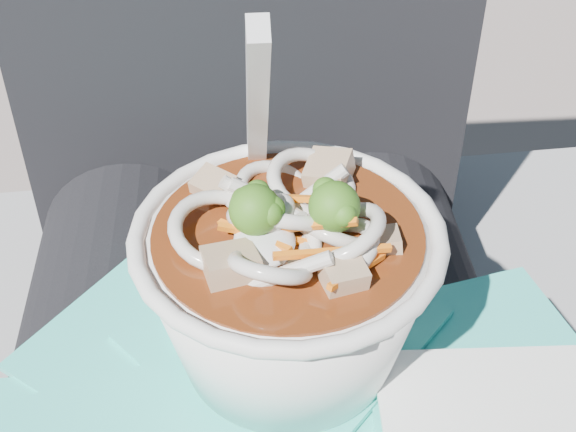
{
  "coord_description": "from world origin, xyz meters",
  "views": [
    {
      "loc": [
        -0.01,
        -0.28,
        0.96
      ],
      "look_at": [
        0.01,
        0.02,
        0.71
      ],
      "focal_mm": 50.0,
      "sensor_mm": 36.0,
      "label": 1
    }
  ],
  "objects": [
    {
      "name": "person_body",
      "position": [
        0.0,
        0.09,
        0.55
      ],
      "size": [
        0.34,
        0.94,
        0.99
      ],
      "color": "black",
      "rests_on": "ground"
    },
    {
      "name": "plastic_bag",
      "position": [
        0.0,
        -0.0,
        0.6
      ],
      "size": [
        0.37,
        0.32,
        0.02
      ],
      "color": "#31CDBC",
      "rests_on": "lap"
    },
    {
      "name": "udon_bowl",
      "position": [
        0.01,
        0.02,
        0.67
      ],
      "size": [
        0.2,
        0.2,
        0.2
      ],
      "color": "white",
      "rests_on": "plastic_bag"
    }
  ]
}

